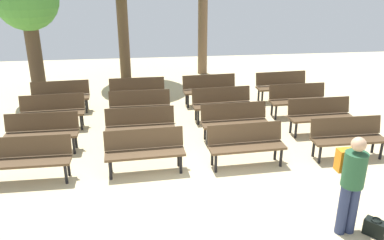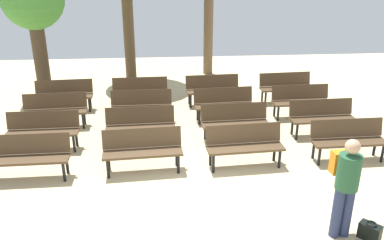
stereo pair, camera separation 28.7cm
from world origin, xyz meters
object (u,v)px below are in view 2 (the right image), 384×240
(bench_r0_c3, at_px, (348,137))
(bench_r1_c3, at_px, (322,115))
(bench_r1_c0, at_px, (43,129))
(bench_r2_c1, at_px, (141,105))
(bench_r2_c3, at_px, (301,99))
(tree_0, at_px, (208,35))
(bench_r2_c2, at_px, (224,102))
(bench_r3_c0, at_px, (64,94))
(bench_r3_c1, at_px, (140,91))
(handbag, at_px, (370,231))
(bench_r0_c2, at_px, (244,143))
(bench_r0_c0, at_px, (28,154))
(visitor_with_backpack, at_px, (346,182))
(bench_r1_c2, at_px, (235,120))
(bench_r2_c0, at_px, (55,108))
(bench_r0_c1, at_px, (143,148))
(bench_r3_c2, at_px, (213,88))
(bench_r1_c1, at_px, (140,124))
(bench_r3_c3, at_px, (286,85))
(tree_2, at_px, (33,2))

(bench_r0_c3, relative_size, bench_r1_c3, 1.00)
(bench_r1_c0, bearing_deg, bench_r2_c1, 32.57)
(bench_r2_c3, xyz_separation_m, tree_0, (-1.99, 4.79, 0.95))
(bench_r0_c3, bearing_deg, bench_r2_c2, 131.52)
(bench_r3_c0, bearing_deg, bench_r1_c0, -92.07)
(bench_r1_c3, relative_size, tree_0, 0.56)
(bench_r3_c1, bearing_deg, handbag, -60.88)
(bench_r0_c2, xyz_separation_m, bench_r2_c1, (-2.21, 2.58, 0.00))
(bench_r0_c0, height_order, tree_0, tree_0)
(bench_r2_c3, distance_m, visitor_with_backpack, 5.21)
(bench_r1_c3, bearing_deg, bench_r1_c0, -179.60)
(bench_r1_c0, xyz_separation_m, bench_r2_c2, (4.37, 1.44, 0.00))
(bench_r1_c2, height_order, bench_r2_c3, same)
(bench_r2_c0, xyz_separation_m, bench_r3_c0, (-0.03, 1.24, 0.00))
(bench_r0_c1, relative_size, bench_r3_c2, 1.00)
(bench_r1_c0, xyz_separation_m, tree_0, (4.53, 6.32, 0.95))
(bench_r3_c2, bearing_deg, visitor_with_backpack, -83.11)
(bench_r3_c2, bearing_deg, bench_r2_c0, -165.13)
(bench_r0_c3, relative_size, bench_r3_c1, 1.00)
(bench_r1_c3, distance_m, bench_r2_c0, 6.74)
(bench_r1_c1, height_order, bench_r3_c1, same)
(bench_r0_c3, xyz_separation_m, bench_r3_c2, (-2.42, 3.81, 0.00))
(visitor_with_backpack, bearing_deg, bench_r2_c2, -80.98)
(bench_r2_c1, height_order, bench_r3_c3, same)
(bench_r1_c3, distance_m, bench_r3_c1, 5.12)
(bench_r3_c3, distance_m, tree_2, 7.95)
(bench_r2_c2, bearing_deg, bench_r1_c0, -165.53)
(bench_r0_c2, distance_m, bench_r2_c1, 3.40)
(bench_r2_c1, relative_size, bench_r2_c3, 0.99)
(bench_r1_c0, xyz_separation_m, bench_r1_c1, (2.19, 0.10, 0.00))
(bench_r1_c1, relative_size, handbag, 4.49)
(tree_2, bearing_deg, bench_r1_c2, -35.37)
(bench_r1_c3, relative_size, bench_r2_c1, 1.01)
(bench_r0_c2, height_order, bench_r2_c3, same)
(bench_r0_c2, distance_m, bench_r1_c0, 4.53)
(bench_r1_c3, height_order, bench_r2_c3, same)
(bench_r1_c2, height_order, bench_r1_c3, same)
(bench_r3_c1, bearing_deg, bench_r1_c0, -129.40)
(bench_r1_c2, relative_size, bench_r3_c1, 1.01)
(bench_r2_c0, bearing_deg, visitor_with_backpack, -45.64)
(bench_r0_c1, xyz_separation_m, bench_r1_c3, (4.34, 1.47, 0.00))
(bench_r2_c3, bearing_deg, tree_0, 110.78)
(bench_r0_c2, bearing_deg, tree_2, 132.59)
(bench_r0_c1, relative_size, bench_r2_c0, 1.00)
(bench_r0_c3, bearing_deg, bench_r3_c1, 139.81)
(bench_r2_c1, bearing_deg, bench_r0_c2, -49.81)
(bench_r1_c2, distance_m, tree_0, 6.24)
(bench_r1_c0, relative_size, visitor_with_backpack, 0.97)
(bench_r3_c2, bearing_deg, bench_r3_c1, 178.93)
(bench_r0_c0, distance_m, bench_r2_c3, 7.06)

